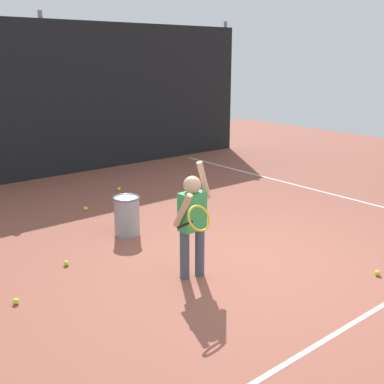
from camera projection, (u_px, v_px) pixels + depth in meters
name	position (u px, v px, depth m)	size (l,w,h in m)	color
ground_plane	(254.00, 266.00, 5.79)	(20.00, 20.00, 0.00)	brown
court_line_baseline	(365.00, 316.00, 4.68)	(9.00, 0.05, 0.00)	white
court_line_sideline	(344.00, 197.00, 8.61)	(0.05, 9.00, 0.00)	white
back_fence_windscreen	(48.00, 101.00, 9.72)	(10.25, 0.08, 3.18)	black
fence_post_1	(47.00, 97.00, 9.75)	(0.09, 0.09, 3.33)	slate
fence_post_2	(224.00, 87.00, 12.77)	(0.09, 0.09, 3.33)	slate
tennis_player	(193.00, 218.00, 5.31)	(0.69, 0.60, 1.35)	#3F4C59
ball_hopper	(127.00, 215.00, 6.75)	(0.38, 0.38, 0.56)	gray
tennis_ball_0	(86.00, 208.00, 7.88)	(0.07, 0.07, 0.07)	#CCE033
tennis_ball_2	(378.00, 273.00, 5.54)	(0.07, 0.07, 0.07)	#CCE033
tennis_ball_4	(66.00, 263.00, 5.80)	(0.07, 0.07, 0.07)	#CCE033
tennis_ball_5	(119.00, 189.00, 9.04)	(0.07, 0.07, 0.07)	#CCE033
tennis_ball_8	(16.00, 301.00, 4.90)	(0.07, 0.07, 0.07)	#CCE033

